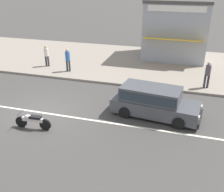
% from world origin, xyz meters
% --- Properties ---
extents(ground_plane, '(160.00, 160.00, 0.00)m').
position_xyz_m(ground_plane, '(0.00, 0.00, 0.00)').
color(ground_plane, '#423F3D').
extents(lane_centre_stripe, '(50.40, 0.14, 0.01)m').
position_xyz_m(lane_centre_stripe, '(0.00, 0.00, 0.00)').
color(lane_centre_stripe, silver).
rests_on(lane_centre_stripe, ground).
extents(kerb_strip, '(68.00, 10.00, 0.15)m').
position_xyz_m(kerb_strip, '(0.00, 9.79, 0.07)').
color(kerb_strip, gray).
rests_on(kerb_strip, ground).
extents(minivan_dark_grey_1, '(4.68, 2.23, 1.56)m').
position_xyz_m(minivan_dark_grey_1, '(5.76, 1.41, 0.84)').
color(minivan_dark_grey_1, '#47494F').
rests_on(minivan_dark_grey_1, ground).
extents(motorcycle_0, '(1.81, 0.56, 0.80)m').
position_xyz_m(motorcycle_0, '(0.46, -1.51, 0.42)').
color(motorcycle_0, black).
rests_on(motorcycle_0, ground).
extents(pedestrian_near_clock, '(0.34, 0.34, 1.72)m').
position_xyz_m(pedestrian_near_clock, '(-1.23, 6.13, 1.15)').
color(pedestrian_near_clock, '#333338').
rests_on(pedestrian_near_clock, kerb_strip).
extents(pedestrian_mid_kerb, '(0.34, 0.34, 1.65)m').
position_xyz_m(pedestrian_mid_kerb, '(-3.34, 6.79, 1.11)').
color(pedestrian_mid_kerb, '#333338').
rests_on(pedestrian_mid_kerb, kerb_strip).
extents(pedestrian_by_shop, '(0.34, 0.34, 1.73)m').
position_xyz_m(pedestrian_by_shop, '(8.53, 5.70, 1.16)').
color(pedestrian_by_shop, '#333338').
rests_on(pedestrian_by_shop, kerb_strip).
extents(shopfront_corner_warung, '(5.15, 5.16, 4.82)m').
position_xyz_m(shopfront_corner_warung, '(6.00, 12.21, 2.57)').
color(shopfront_corner_warung, '#999EA8').
rests_on(shopfront_corner_warung, kerb_strip).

